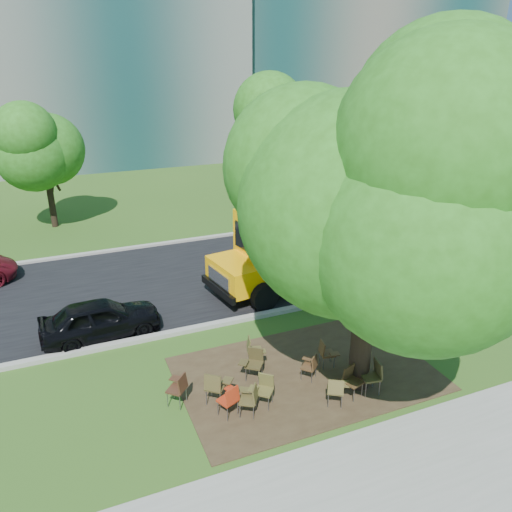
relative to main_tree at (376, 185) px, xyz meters
name	(u,v)px	position (x,y,z in m)	size (l,w,h in m)	color
ground	(266,372)	(-2.04, 1.49, -5.54)	(160.00, 160.00, 0.00)	#2C531A
sidewalk	(368,511)	(-2.04, -3.51, -5.52)	(60.00, 4.00, 0.04)	gray
dirt_patch	(306,373)	(-1.04, 0.99, -5.52)	(7.00, 4.50, 0.03)	#382819
asphalt_road	(196,277)	(-2.04, 8.49, -5.52)	(80.00, 8.00, 0.04)	black
kerb_near	(230,321)	(-2.04, 4.49, -5.47)	(80.00, 0.25, 0.14)	gray
kerb_far	(172,243)	(-2.04, 12.59, -5.47)	(80.00, 0.25, 0.14)	gray
building_right	(334,10)	(21.96, 39.49, 6.96)	(30.00, 16.00, 25.00)	slate
bg_tree_2	(42,145)	(-7.04, 17.49, -1.33)	(4.80, 4.80, 6.62)	black
bg_tree_3	(299,120)	(5.96, 15.49, -0.51)	(5.60, 5.60, 7.84)	black
bg_tree_4	(428,127)	(13.96, 14.49, -1.20)	(5.00, 5.00, 6.85)	black
main_tree	(376,185)	(0.00, 0.00, 0.00)	(7.15, 7.15, 9.13)	black
school_bus	(363,226)	(4.72, 7.05, -3.79)	(12.60, 4.59, 3.02)	#FFAA08
chair_0	(230,398)	(-3.60, 0.16, -4.99)	(0.60, 0.70, 0.89)	#A52A11
chair_1	(216,385)	(-3.78, 0.72, -4.94)	(0.83, 0.65, 0.96)	#473D1F
chair_2	(250,397)	(-3.13, 0.02, -5.01)	(0.58, 0.73, 0.86)	#483F1F
chair_3	(264,387)	(-2.67, 0.24, -5.00)	(0.74, 0.59, 0.87)	brown
chair_4	(337,389)	(-0.99, -0.51, -5.01)	(0.72, 0.57, 0.85)	brown
chair_5	(351,379)	(-0.44, -0.32, -5.00)	(0.60, 0.66, 0.88)	#402B16
chair_6	(372,373)	(0.16, -0.37, -4.94)	(0.57, 0.71, 0.98)	#42391C
chair_7	(360,356)	(0.40, 0.54, -5.05)	(0.68, 0.53, 0.79)	brown
chair_8	(179,386)	(-4.65, 1.08, -4.98)	(0.61, 0.77, 0.90)	#402417
chair_9	(254,361)	(-2.48, 1.38, -4.97)	(0.78, 0.62, 0.92)	#41371C
chair_10	(253,349)	(-2.24, 1.99, -5.00)	(0.52, 0.66, 0.86)	#4F4922
chair_11	(311,364)	(-1.06, 0.73, -5.05)	(0.53, 0.67, 0.79)	#49301A
chair_12	(326,352)	(-0.38, 1.08, -5.03)	(0.48, 0.61, 0.82)	#51361D
black_car	(101,319)	(-6.07, 5.29, -4.91)	(1.48, 3.67, 1.25)	black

